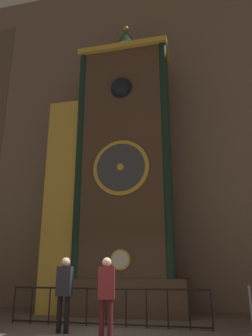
{
  "coord_description": "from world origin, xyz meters",
  "views": [
    {
      "loc": [
        2.47,
        -6.69,
        1.35
      ],
      "look_at": [
        -0.11,
        4.01,
        4.77
      ],
      "focal_mm": 35.0,
      "sensor_mm": 36.0,
      "label": 1
    }
  ],
  "objects": [
    {
      "name": "cathedral_back_wall",
      "position": [
        -0.09,
        5.43,
        7.23
      ],
      "size": [
        24.0,
        0.32,
        14.48
      ],
      "color": "#7A6656",
      "rests_on": "ground_plane"
    },
    {
      "name": "clock_tower",
      "position": [
        -0.51,
        3.99,
        4.62
      ],
      "size": [
        4.75,
        1.83,
        10.82
      ],
      "color": "brown",
      "rests_on": "ground_plane"
    },
    {
      "name": "railing_fence",
      "position": [
        -0.11,
        1.84,
        0.51
      ],
      "size": [
        5.21,
        0.05,
        0.91
      ],
      "color": "black",
      "rests_on": "ground_plane"
    },
    {
      "name": "visitor_near",
      "position": [
        -0.77,
        0.73,
        0.97
      ],
      "size": [
        0.35,
        0.24,
        1.62
      ],
      "rotation": [
        0.0,
        0.0,
        0.05
      ],
      "color": "black",
      "rests_on": "ground_plane"
    },
    {
      "name": "visitor_far",
      "position": [
        0.37,
        0.28,
        0.95
      ],
      "size": [
        0.38,
        0.29,
        1.59
      ],
      "rotation": [
        0.0,
        0.0,
        0.22
      ],
      "color": "#461518",
      "rests_on": "ground_plane"
    },
    {
      "name": "stanchion_post",
      "position": [
        3.33,
        1.63,
        0.33
      ],
      "size": [
        0.28,
        0.28,
        1.01
      ],
      "color": "gray",
      "rests_on": "ground_plane"
    }
  ]
}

